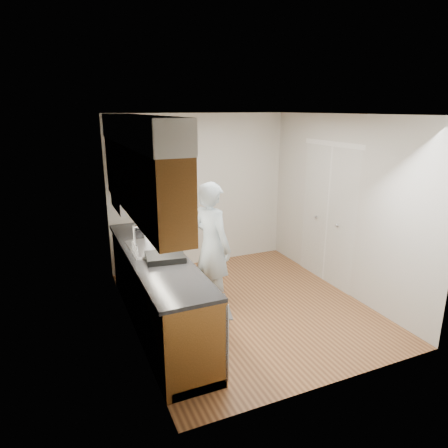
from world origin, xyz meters
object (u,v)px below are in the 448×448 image
soap_bottle_a (147,229)px  soap_bottle_b (152,228)px  dish_rack (165,257)px  soda_can (159,229)px  steel_can (159,228)px  person (212,238)px  soap_bottle_c (138,223)px

soap_bottle_a → soap_bottle_b: soap_bottle_a is taller
soap_bottle_b → dish_rack: soap_bottle_b is taller
soap_bottle_b → soda_can: bearing=22.4°
dish_rack → soap_bottle_a: bearing=98.0°
soap_bottle_b → steel_can: soap_bottle_b is taller
steel_can → soap_bottle_a: bearing=-133.3°
person → soda_can: person is taller
soap_bottle_c → steel_can: 0.34m
soap_bottle_c → soda_can: size_ratio=1.27×
soap_bottle_c → soda_can: soap_bottle_c is taller
steel_can → dish_rack: size_ratio=0.27×
soap_bottle_b → soap_bottle_c: soap_bottle_b is taller
person → soap_bottle_a: person is taller
person → soda_can: (-0.54, 0.56, 0.03)m
steel_can → dish_rack: bearing=-101.2°
person → dish_rack: size_ratio=4.57×
soap_bottle_a → dish_rack: bearing=-89.7°
soap_bottle_b → steel_can: 0.19m
soap_bottle_c → soap_bottle_b: bearing=-73.1°
soap_bottle_a → soda_can: (0.19, 0.13, -0.07)m
soap_bottle_b → soda_can: (0.10, 0.04, -0.04)m
soap_bottle_a → dish_rack: size_ratio=0.63×
person → dish_rack: (-0.72, -0.40, -0.00)m
soap_bottle_c → dish_rack: (0.03, -1.29, -0.05)m
soap_bottle_b → dish_rack: (-0.08, -0.92, -0.08)m
soap_bottle_a → soda_can: bearing=35.5°
soda_can → soap_bottle_b: bearing=-157.6°
soap_bottle_b → steel_can: (0.13, 0.13, -0.05)m
soap_bottle_a → dish_rack: (0.00, -0.83, -0.10)m
soap_bottle_a → soap_bottle_b: bearing=47.7°
soda_can → dish_rack: bearing=-100.8°
soap_bottle_a → dish_rack: soap_bottle_a is taller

